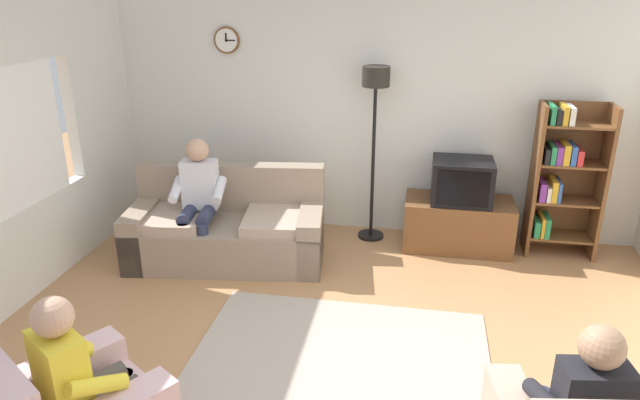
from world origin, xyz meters
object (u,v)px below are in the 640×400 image
tv_stand (458,224)px  floor_lamp (375,106)px  person_on_couch (198,196)px  person_in_left_armchair (80,374)px  bookshelf (562,176)px  tv (462,181)px  couch (228,230)px

tv_stand → floor_lamp: (-0.91, 0.10, 1.19)m
person_on_couch → person_in_left_armchair: (0.30, -2.54, -0.09)m
tv_stand → bookshelf: size_ratio=0.71×
tv → bookshelf: bookshelf is taller
bookshelf → person_on_couch: bookshelf is taller
tv → floor_lamp: (-0.91, 0.12, 0.70)m
person_in_left_armchair → person_on_couch: bearing=96.8°
couch → tv: (2.28, 0.65, 0.43)m
person_on_couch → person_in_left_armchair: size_ratio=1.11×
floor_lamp → tv: bearing=-7.7°
tv_stand → person_in_left_armchair: 4.01m
bookshelf → person_in_left_armchair: bearing=-133.1°
couch → person_on_couch: size_ratio=1.61×
tv_stand → bookshelf: (0.97, 0.07, 0.56)m
couch → person_on_couch: person_on_couch is taller
couch → floor_lamp: 1.94m
person_in_left_armchair → bookshelf: bearing=46.9°
person_in_left_armchair → couch: bearing=91.5°
couch → person_on_couch: (-0.24, -0.11, 0.39)m
tv_stand → floor_lamp: bearing=173.8°
couch → person_in_left_armchair: (0.07, -2.65, 0.29)m
couch → floor_lamp: size_ratio=1.08×
bookshelf → person_in_left_armchair: bookshelf is taller
bookshelf → floor_lamp: floor_lamp is taller
tv → floor_lamp: size_ratio=0.32×
person_on_couch → tv: bearing=16.8°
couch → person_on_couch: 0.47m
couch → bookshelf: bookshelf is taller
floor_lamp → tv_stand: bearing=-6.2°
tv → bookshelf: bearing=5.6°
couch → tv: 2.41m
tv → floor_lamp: floor_lamp is taller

